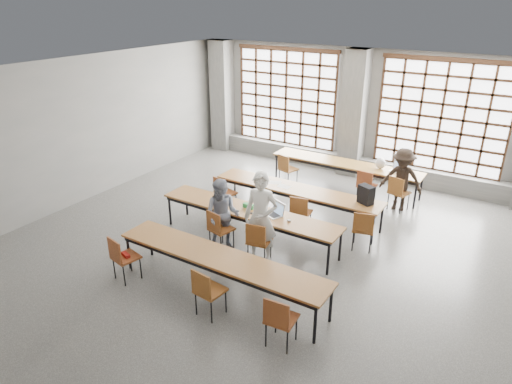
# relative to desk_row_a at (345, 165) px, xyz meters

# --- Properties ---
(floor) EXTENTS (11.00, 11.00, 0.00)m
(floor) POSITION_rel_desk_row_a_xyz_m (-0.31, -4.04, -0.66)
(floor) COLOR #484845
(floor) RESTS_ON ground
(ceiling) EXTENTS (11.00, 11.00, 0.00)m
(ceiling) POSITION_rel_desk_row_a_xyz_m (-0.31, -4.04, 2.84)
(ceiling) COLOR silver
(ceiling) RESTS_ON floor
(wall_back) EXTENTS (10.00, 0.00, 10.00)m
(wall_back) POSITION_rel_desk_row_a_xyz_m (-0.31, 1.46, 1.09)
(wall_back) COLOR slate
(wall_back) RESTS_ON floor
(wall_left) EXTENTS (0.00, 11.00, 11.00)m
(wall_left) POSITION_rel_desk_row_a_xyz_m (-5.31, -4.04, 1.09)
(wall_left) COLOR slate
(wall_left) RESTS_ON floor
(column_left) EXTENTS (0.60, 0.55, 3.50)m
(column_left) POSITION_rel_desk_row_a_xyz_m (-4.81, 1.18, 1.09)
(column_left) COLOR #525250
(column_left) RESTS_ON floor
(column_mid) EXTENTS (0.60, 0.55, 3.50)m
(column_mid) POSITION_rel_desk_row_a_xyz_m (-0.31, 1.18, 1.09)
(column_mid) COLOR #525250
(column_mid) RESTS_ON floor
(window_left) EXTENTS (3.32, 0.12, 3.00)m
(window_left) POSITION_rel_desk_row_a_xyz_m (-2.56, 1.38, 1.24)
(window_left) COLOR white
(window_left) RESTS_ON wall_back
(window_right) EXTENTS (3.32, 0.12, 3.00)m
(window_right) POSITION_rel_desk_row_a_xyz_m (1.94, 1.38, 1.24)
(window_right) COLOR white
(window_right) RESTS_ON wall_back
(sill_ledge) EXTENTS (9.80, 0.35, 0.50)m
(sill_ledge) POSITION_rel_desk_row_a_xyz_m (-0.31, 1.26, -0.41)
(sill_ledge) COLOR #525250
(sill_ledge) RESTS_ON floor
(desk_row_a) EXTENTS (4.00, 0.70, 0.73)m
(desk_row_a) POSITION_rel_desk_row_a_xyz_m (0.00, 0.00, 0.00)
(desk_row_a) COLOR brown
(desk_row_a) RESTS_ON floor
(desk_row_b) EXTENTS (4.00, 0.70, 0.73)m
(desk_row_b) POSITION_rel_desk_row_a_xyz_m (-0.30, -2.22, 0.00)
(desk_row_b) COLOR brown
(desk_row_b) RESTS_ON floor
(desk_row_c) EXTENTS (4.00, 0.70, 0.73)m
(desk_row_c) POSITION_rel_desk_row_a_xyz_m (-0.62, -3.74, 0.00)
(desk_row_c) COLOR brown
(desk_row_c) RESTS_ON floor
(desk_row_d) EXTENTS (4.00, 0.70, 0.73)m
(desk_row_d) POSITION_rel_desk_row_a_xyz_m (-0.05, -5.53, 0.00)
(desk_row_d) COLOR brown
(desk_row_d) RESTS_ON floor
(chair_back_left) EXTENTS (0.52, 0.53, 0.88)m
(chair_back_left) POSITION_rel_desk_row_a_xyz_m (-1.42, -0.63, -0.13)
(chair_back_left) COLOR brown
(chair_back_left) RESTS_ON floor
(chair_back_mid) EXTENTS (0.45, 0.45, 0.88)m
(chair_back_mid) POSITION_rel_desk_row_a_xyz_m (0.79, -0.63, -0.13)
(chair_back_mid) COLOR maroon
(chair_back_mid) RESTS_ON floor
(chair_back_right) EXTENTS (0.52, 0.52, 0.88)m
(chair_back_right) POSITION_rel_desk_row_a_xyz_m (1.58, -0.63, -0.13)
(chair_back_right) COLOR brown
(chair_back_right) RESTS_ON floor
(chair_mid_left) EXTENTS (0.50, 0.50, 0.88)m
(chair_mid_left) POSITION_rel_desk_row_a_xyz_m (-1.92, -2.85, -0.13)
(chair_mid_left) COLOR brown
(chair_mid_left) RESTS_ON floor
(chair_mid_centre) EXTENTS (0.48, 0.48, 0.88)m
(chair_mid_centre) POSITION_rel_desk_row_a_xyz_m (0.11, -2.85, -0.13)
(chair_mid_centre) COLOR brown
(chair_mid_centre) RESTS_ON floor
(chair_mid_right) EXTENTS (0.51, 0.51, 0.88)m
(chair_mid_right) POSITION_rel_desk_row_a_xyz_m (1.52, -2.84, -0.13)
(chair_mid_right) COLOR brown
(chair_mid_right) RESTS_ON floor
(chair_front_left) EXTENTS (0.50, 0.51, 0.88)m
(chair_front_left) POSITION_rel_desk_row_a_xyz_m (-0.94, -4.37, -0.13)
(chair_front_left) COLOR brown
(chair_front_left) RESTS_ON floor
(chair_front_right) EXTENTS (0.48, 0.49, 0.88)m
(chair_front_right) POSITION_rel_desk_row_a_xyz_m (-0.01, -4.37, -0.13)
(chair_front_right) COLOR brown
(chair_front_right) RESTS_ON floor
(chair_near_left) EXTENTS (0.50, 0.50, 0.88)m
(chair_near_left) POSITION_rel_desk_row_a_xyz_m (-1.77, -6.16, -0.13)
(chair_near_left) COLOR brown
(chair_near_left) RESTS_ON floor
(chair_near_mid) EXTENTS (0.46, 0.47, 0.88)m
(chair_near_mid) POSITION_rel_desk_row_a_xyz_m (0.14, -6.16, -0.13)
(chair_near_mid) COLOR brown
(chair_near_mid) RESTS_ON floor
(chair_near_right) EXTENTS (0.45, 0.46, 0.88)m
(chair_near_right) POSITION_rel_desk_row_a_xyz_m (1.45, -6.16, -0.13)
(chair_near_right) COLOR brown
(chair_near_right) RESTS_ON floor
(student_male) EXTENTS (0.74, 0.55, 1.83)m
(student_male) POSITION_rel_desk_row_a_xyz_m (-0.02, -4.24, 0.25)
(student_male) COLOR silver
(student_male) RESTS_ON floor
(student_female) EXTENTS (0.87, 0.78, 1.49)m
(student_female) POSITION_rel_desk_row_a_xyz_m (-0.92, -4.24, 0.08)
(student_female) COLOR #19294D
(student_female) RESTS_ON floor
(student_back) EXTENTS (1.03, 0.64, 1.53)m
(student_back) POSITION_rel_desk_row_a_xyz_m (1.60, -0.50, 0.10)
(student_back) COLOR black
(student_back) RESTS_ON floor
(laptop_front) EXTENTS (0.45, 0.43, 0.26)m
(laptop_front) POSITION_rel_desk_row_a_xyz_m (-0.05, -3.64, 0.13)
(laptop_front) COLOR silver
(laptop_front) RESTS_ON desk_row_c
(laptop_back) EXTENTS (0.39, 0.34, 0.26)m
(laptop_back) POSITION_rel_desk_row_a_xyz_m (1.36, 0.11, 0.13)
(laptop_back) COLOR #BABABF
(laptop_back) RESTS_ON desk_row_a
(mouse) EXTENTS (0.11, 0.08, 0.04)m
(mouse) POSITION_rel_desk_row_a_xyz_m (0.33, -3.76, 0.08)
(mouse) COLOR silver
(mouse) RESTS_ON desk_row_c
(green_box) EXTENTS (0.25, 0.10, 0.09)m
(green_box) POSITION_rel_desk_row_a_xyz_m (-0.67, -3.66, 0.11)
(green_box) COLOR green
(green_box) RESTS_ON desk_row_c
(phone) EXTENTS (0.14, 0.10, 0.01)m
(phone) POSITION_rel_desk_row_a_xyz_m (-0.44, -3.84, 0.07)
(phone) COLOR black
(phone) RESTS_ON desk_row_c
(paper_sheet_a) EXTENTS (0.36, 0.31, 0.00)m
(paper_sheet_a) POSITION_rel_desk_row_a_xyz_m (-0.90, -2.17, 0.07)
(paper_sheet_a) COLOR white
(paper_sheet_a) RESTS_ON desk_row_b
(paper_sheet_b) EXTENTS (0.31, 0.22, 0.00)m
(paper_sheet_b) POSITION_rel_desk_row_a_xyz_m (-0.60, -2.27, 0.07)
(paper_sheet_b) COLOR white
(paper_sheet_b) RESTS_ON desk_row_b
(backpack) EXTENTS (0.37, 0.32, 0.40)m
(backpack) POSITION_rel_desk_row_a_xyz_m (1.30, -2.17, 0.27)
(backpack) COLOR black
(backpack) RESTS_ON desk_row_b
(plastic_bag) EXTENTS (0.32, 0.29, 0.29)m
(plastic_bag) POSITION_rel_desk_row_a_xyz_m (0.90, 0.05, 0.21)
(plastic_bag) COLOR silver
(plastic_bag) RESTS_ON desk_row_a
(red_pouch) EXTENTS (0.21, 0.13, 0.06)m
(red_pouch) POSITION_rel_desk_row_a_xyz_m (-1.75, -6.08, -0.16)
(red_pouch) COLOR maroon
(red_pouch) RESTS_ON chair_near_left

